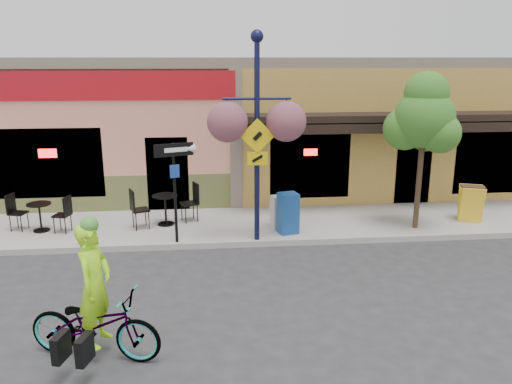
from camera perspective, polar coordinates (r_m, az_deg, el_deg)
ground at (r=11.92m, az=3.58°, el=-7.05°), size 90.00×90.00×0.00m
sidewalk at (r=13.75m, az=2.29°, el=-3.65°), size 24.00×3.00×0.15m
curb at (r=12.40m, az=3.19°, el=-5.78°), size 24.00×0.12×0.15m
building at (r=18.62m, az=0.07°, el=8.17°), size 18.20×8.20×4.50m
bicycle at (r=8.24m, az=-17.93°, el=-14.21°), size 2.22×1.27×1.11m
cyclist_rider at (r=8.04m, az=-17.81°, el=-11.68°), size 0.63×0.80×1.92m
lamp_post at (r=11.75m, az=0.11°, el=6.00°), size 1.59×0.64×4.96m
one_way_sign at (r=11.99m, az=-9.25°, el=-0.19°), size 0.95×0.50×2.44m
cafe_set_left at (r=13.96m, az=-23.48°, el=-2.23°), size 1.76×1.17×0.97m
cafe_set_right at (r=13.50m, az=-10.32°, el=-1.52°), size 1.99×1.48×1.07m
newspaper_box_blue at (r=12.70m, az=3.67°, el=-2.43°), size 0.56×0.52×1.05m
newspaper_box_grey at (r=13.17m, az=2.64°, el=-2.24°), size 0.46×0.43×0.84m
street_tree at (r=13.38m, az=18.39°, el=4.44°), size 2.05×2.05×4.09m
sandwich_board at (r=14.62m, az=23.46°, el=-1.41°), size 0.71×0.61×1.00m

